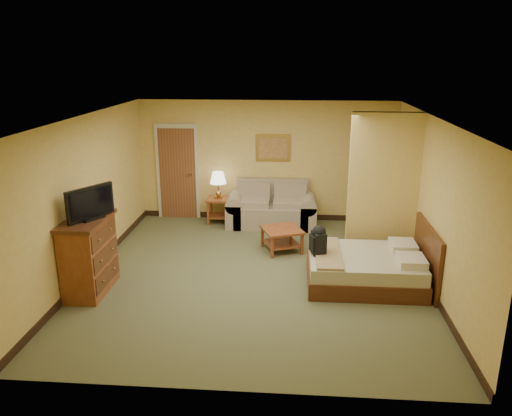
# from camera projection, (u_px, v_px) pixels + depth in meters

# --- Properties ---
(floor) EXTENTS (6.00, 6.00, 0.00)m
(floor) POSITION_uv_depth(u_px,v_px,m) (255.00, 275.00, 8.30)
(floor) COLOR #595D3C
(floor) RESTS_ON ground
(ceiling) EXTENTS (6.00, 6.00, 0.00)m
(ceiling) POSITION_uv_depth(u_px,v_px,m) (255.00, 118.00, 7.53)
(ceiling) COLOR white
(ceiling) RESTS_ON back_wall
(back_wall) EXTENTS (5.50, 0.02, 2.60)m
(back_wall) POSITION_uv_depth(u_px,v_px,m) (266.00, 161.00, 10.77)
(back_wall) COLOR #E0BD5F
(back_wall) RESTS_ON floor
(left_wall) EXTENTS (0.02, 6.00, 2.60)m
(left_wall) POSITION_uv_depth(u_px,v_px,m) (87.00, 196.00, 8.12)
(left_wall) COLOR #E0BD5F
(left_wall) RESTS_ON floor
(right_wall) EXTENTS (0.02, 6.00, 2.60)m
(right_wall) POSITION_uv_depth(u_px,v_px,m) (432.00, 204.00, 7.71)
(right_wall) COLOR #E0BD5F
(right_wall) RESTS_ON floor
(partition) EXTENTS (1.20, 0.15, 2.60)m
(partition) POSITION_uv_depth(u_px,v_px,m) (383.00, 188.00, 8.63)
(partition) COLOR #E0BD5F
(partition) RESTS_ON floor
(door) EXTENTS (0.94, 0.16, 2.10)m
(door) POSITION_uv_depth(u_px,v_px,m) (178.00, 172.00, 10.96)
(door) COLOR beige
(door) RESTS_ON floor
(baseboard) EXTENTS (5.50, 0.02, 0.12)m
(baseboard) POSITION_uv_depth(u_px,v_px,m) (266.00, 216.00, 11.13)
(baseboard) COLOR black
(baseboard) RESTS_ON floor
(loveseat) EXTENTS (1.88, 0.88, 0.95)m
(loveseat) POSITION_uv_depth(u_px,v_px,m) (272.00, 211.00, 10.65)
(loveseat) COLOR tan
(loveseat) RESTS_ON floor
(side_table) EXTENTS (0.50, 0.50, 0.55)m
(side_table) POSITION_uv_depth(u_px,v_px,m) (219.00, 207.00, 10.79)
(side_table) COLOR brown
(side_table) RESTS_ON floor
(table_lamp) EXTENTS (0.35, 0.35, 0.58)m
(table_lamp) POSITION_uv_depth(u_px,v_px,m) (218.00, 178.00, 10.60)
(table_lamp) COLOR #A87B3D
(table_lamp) RESTS_ON side_table
(coffee_table) EXTENTS (0.87, 0.87, 0.43)m
(coffee_table) POSITION_uv_depth(u_px,v_px,m) (282.00, 235.00, 9.24)
(coffee_table) COLOR brown
(coffee_table) RESTS_ON floor
(wall_picture) EXTENTS (0.74, 0.04, 0.58)m
(wall_picture) POSITION_uv_depth(u_px,v_px,m) (273.00, 148.00, 10.64)
(wall_picture) COLOR #B78E3F
(wall_picture) RESTS_ON back_wall
(dresser) EXTENTS (0.58, 1.10, 1.18)m
(dresser) POSITION_uv_depth(u_px,v_px,m) (89.00, 255.00, 7.58)
(dresser) COLOR brown
(dresser) RESTS_ON floor
(tv) EXTENTS (0.46, 0.72, 0.49)m
(tv) POSITION_uv_depth(u_px,v_px,m) (90.00, 204.00, 7.33)
(tv) COLOR black
(tv) RESTS_ON dresser
(bed) EXTENTS (1.88, 1.52, 0.98)m
(bed) POSITION_uv_depth(u_px,v_px,m) (369.00, 267.00, 7.93)
(bed) COLOR #482110
(bed) RESTS_ON floor
(backpack) EXTENTS (0.25, 0.31, 0.48)m
(backpack) POSITION_uv_depth(u_px,v_px,m) (319.00, 239.00, 7.84)
(backpack) COLOR black
(backpack) RESTS_ON bed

